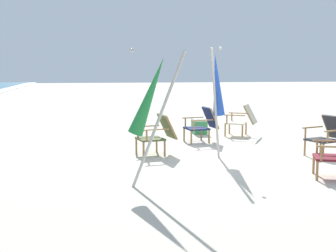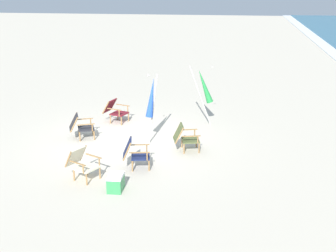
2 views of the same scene
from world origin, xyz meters
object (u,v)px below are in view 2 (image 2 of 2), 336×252
cooler_box (116,182)px  umbrella_furled_green (204,87)px  beach_chair_far_center (82,163)px  beach_chair_front_right (135,153)px  umbrella_furled_blue (152,98)px  beach_chair_mid_center (115,110)px  beach_chair_front_left (185,137)px  beach_chair_back_left (80,126)px

cooler_box → umbrella_furled_green: bearing=160.5°
beach_chair_far_center → cooler_box: size_ratio=1.90×
beach_chair_front_right → umbrella_furled_blue: umbrella_furled_blue is taller
beach_chair_front_right → beach_chair_mid_center: beach_chair_front_right is taller
beach_chair_mid_center → umbrella_furled_green: umbrella_furled_green is taller
umbrella_furled_blue → cooler_box: size_ratio=4.30×
beach_chair_front_left → beach_chair_mid_center: (-2.38, -2.59, -0.01)m
umbrella_furled_green → cooler_box: (5.21, -1.84, -1.10)m
beach_chair_front_left → umbrella_furled_green: (-2.49, 0.42, 0.88)m
beach_chair_front_right → beach_chair_mid_center: size_ratio=0.88×
beach_chair_mid_center → beach_chair_front_right: bearing=20.2°
beach_chair_front_left → beach_chair_mid_center: bearing=-132.6°
umbrella_furled_blue → beach_chair_front_right: bearing=-5.0°
beach_chair_back_left → beach_chair_front_left: (0.63, 3.27, 0.00)m
beach_chair_back_left → umbrella_furled_green: 4.23m
beach_chair_mid_center → umbrella_furled_blue: bearing=40.4°
beach_chair_front_right → beach_chair_back_left: bearing=-134.2°
beach_chair_far_center → beach_chair_mid_center: beach_chair_far_center is taller
umbrella_furled_blue → beach_chair_front_left: bearing=61.5°
umbrella_furled_blue → umbrella_furled_green: size_ratio=1.05×
beach_chair_front_left → beach_chair_mid_center: 3.52m
beach_chair_front_left → umbrella_furled_blue: 1.52m
beach_chair_back_left → umbrella_furled_blue: bearing=88.4°
beach_chair_mid_center → umbrella_furled_green: size_ratio=0.46×
beach_chair_front_left → umbrella_furled_green: 2.67m
umbrella_furled_blue → cooler_box: umbrella_furled_blue is taller
beach_chair_back_left → cooler_box: 3.83m
beach_chair_front_right → umbrella_furled_green: bearing=157.0°
beach_chair_front_left → cooler_box: beach_chair_front_left is taller
cooler_box → beach_chair_back_left: bearing=-151.1°
beach_chair_mid_center → umbrella_furled_green: 3.14m
beach_chair_front_right → beach_chair_front_left: beach_chair_front_right is taller
beach_chair_far_center → umbrella_furled_green: size_ratio=0.47×
beach_chair_front_right → beach_chair_front_left: size_ratio=0.96×
beach_chair_front_left → beach_chair_front_right: bearing=-41.5°
beach_chair_front_left → cooler_box: (2.72, -1.42, -0.23)m
beach_chair_front_right → beach_chair_front_left: bearing=138.5°
umbrella_furled_blue → umbrella_furled_green: 2.42m
beach_chair_back_left → umbrella_furled_green: bearing=116.7°
beach_chair_back_left → cooler_box: size_ratio=1.84×
beach_chair_far_center → umbrella_furled_blue: bearing=153.4°
umbrella_furled_green → cooler_box: size_ratio=4.08×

